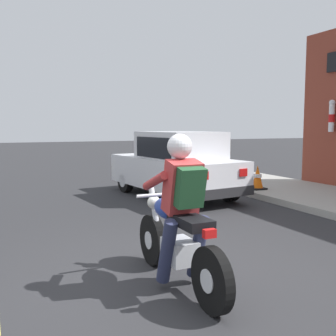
{
  "coord_description": "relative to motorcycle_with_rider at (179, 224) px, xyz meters",
  "views": [
    {
      "loc": [
        -1.77,
        -3.78,
        1.7
      ],
      "look_at": [
        1.15,
        2.58,
        0.95
      ],
      "focal_mm": 42.0,
      "sensor_mm": 36.0,
      "label": 1
    }
  ],
  "objects": [
    {
      "name": "ground_plane",
      "position": [
        -0.02,
        0.16,
        -0.68
      ],
      "size": [
        80.0,
        80.0,
        0.0
      ],
      "primitive_type": "plane",
      "color": "#2B2B2D"
    },
    {
      "name": "sidewalk_curb",
      "position": [
        5.16,
        3.16,
        -0.61
      ],
      "size": [
        2.6,
        22.0,
        0.14
      ],
      "primitive_type": "cube",
      "color": "#9E9B93",
      "rests_on": "ground"
    },
    {
      "name": "motorcycle_with_rider",
      "position": [
        0.0,
        0.0,
        0.0
      ],
      "size": [
        0.56,
        2.02,
        1.62
      ],
      "color": "black",
      "rests_on": "ground"
    },
    {
      "name": "car_hatchback",
      "position": [
        2.28,
        4.79,
        0.09
      ],
      "size": [
        2.09,
        3.95,
        1.57
      ],
      "color": "black",
      "rests_on": "ground"
    },
    {
      "name": "traffic_cone",
      "position": [
        4.24,
        4.21,
        -0.25
      ],
      "size": [
        0.36,
        0.36,
        0.6
      ],
      "color": "black",
      "rests_on": "sidewalk_curb"
    }
  ]
}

